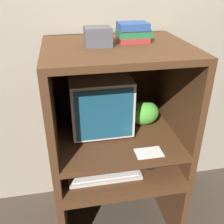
{
  "coord_description": "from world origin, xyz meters",
  "views": [
    {
      "loc": [
        -0.3,
        -1.07,
        1.7
      ],
      "look_at": [
        -0.03,
        0.34,
        0.94
      ],
      "focal_mm": 42.0,
      "sensor_mm": 36.0,
      "label": 1
    }
  ],
  "objects_px": {
    "storage_box": "(98,37)",
    "snack_bag": "(144,113)",
    "crt_monitor": "(99,101)",
    "mouse": "(150,167)",
    "keyboard": "(105,173)",
    "book_stack": "(133,32)"
  },
  "relations": [
    {
      "from": "mouse",
      "to": "storage_box",
      "type": "bearing_deg",
      "value": 147.96
    },
    {
      "from": "snack_bag",
      "to": "book_stack",
      "type": "bearing_deg",
      "value": -169.3
    },
    {
      "from": "mouse",
      "to": "storage_box",
      "type": "distance_m",
      "value": 0.85
    },
    {
      "from": "crt_monitor",
      "to": "mouse",
      "type": "height_order",
      "value": "crt_monitor"
    },
    {
      "from": "crt_monitor",
      "to": "mouse",
      "type": "distance_m",
      "value": 0.53
    },
    {
      "from": "crt_monitor",
      "to": "snack_bag",
      "type": "height_order",
      "value": "crt_monitor"
    },
    {
      "from": "crt_monitor",
      "to": "snack_bag",
      "type": "bearing_deg",
      "value": -3.97
    },
    {
      "from": "mouse",
      "to": "book_stack",
      "type": "bearing_deg",
      "value": 108.27
    },
    {
      "from": "keyboard",
      "to": "mouse",
      "type": "height_order",
      "value": "mouse"
    },
    {
      "from": "keyboard",
      "to": "book_stack",
      "type": "xyz_separation_m",
      "value": [
        0.21,
        0.24,
        0.79
      ]
    },
    {
      "from": "keyboard",
      "to": "mouse",
      "type": "xyz_separation_m",
      "value": [
        0.29,
        0.0,
        0.0
      ]
    },
    {
      "from": "keyboard",
      "to": "mouse",
      "type": "relative_size",
      "value": 6.1
    },
    {
      "from": "mouse",
      "to": "book_stack",
      "type": "relative_size",
      "value": 0.38
    },
    {
      "from": "book_stack",
      "to": "keyboard",
      "type": "bearing_deg",
      "value": -131.49
    },
    {
      "from": "storage_box",
      "to": "snack_bag",
      "type": "bearing_deg",
      "value": 14.01
    },
    {
      "from": "crt_monitor",
      "to": "keyboard",
      "type": "distance_m",
      "value": 0.46
    },
    {
      "from": "crt_monitor",
      "to": "snack_bag",
      "type": "relative_size",
      "value": 2.06
    },
    {
      "from": "mouse",
      "to": "book_stack",
      "type": "distance_m",
      "value": 0.82
    },
    {
      "from": "crt_monitor",
      "to": "book_stack",
      "type": "distance_m",
      "value": 0.47
    },
    {
      "from": "storage_box",
      "to": "crt_monitor",
      "type": "bearing_deg",
      "value": 82.99
    },
    {
      "from": "crt_monitor",
      "to": "storage_box",
      "type": "xyz_separation_m",
      "value": [
        -0.01,
        -0.1,
        0.42
      ]
    },
    {
      "from": "crt_monitor",
      "to": "mouse",
      "type": "bearing_deg",
      "value": -45.26
    }
  ]
}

